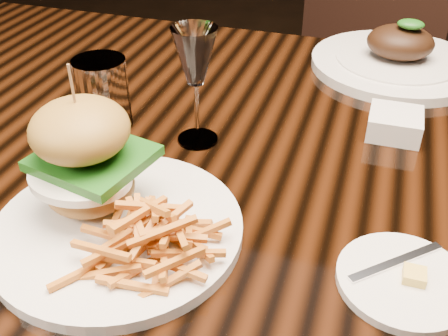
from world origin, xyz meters
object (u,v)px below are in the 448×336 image
(chair_far, at_px, (352,56))
(burger_plate, at_px, (109,197))
(far_dish, at_px, (397,59))
(wine_glass, at_px, (195,61))
(dining_table, at_px, (267,186))

(chair_far, bearing_deg, burger_plate, -79.53)
(far_dish, height_order, chair_far, chair_far)
(wine_glass, bearing_deg, chair_far, 80.15)
(burger_plate, bearing_deg, far_dish, 87.56)
(dining_table, bearing_deg, far_dish, 63.89)
(dining_table, distance_m, chair_far, 0.90)
(dining_table, xyz_separation_m, burger_plate, (-0.13, -0.24, 0.13))
(dining_table, height_order, burger_plate, burger_plate)
(far_dish, bearing_deg, burger_plate, -117.08)
(dining_table, xyz_separation_m, far_dish, (0.16, 0.33, 0.10))
(burger_plate, xyz_separation_m, wine_glass, (0.02, 0.22, 0.08))
(dining_table, xyz_separation_m, wine_glass, (-0.11, -0.02, 0.20))
(dining_table, height_order, far_dish, far_dish)
(dining_table, distance_m, wine_glass, 0.23)
(wine_glass, bearing_deg, dining_table, 11.71)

